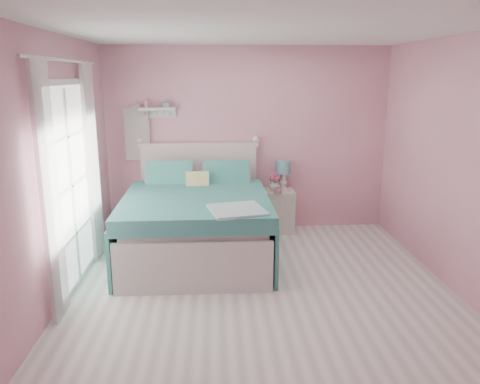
{
  "coord_description": "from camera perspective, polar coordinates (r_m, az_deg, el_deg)",
  "views": [
    {
      "loc": [
        -0.46,
        -4.4,
        2.19
      ],
      "look_at": [
        -0.17,
        1.2,
        0.79
      ],
      "focal_mm": 35.0,
      "sensor_mm": 36.0,
      "label": 1
    }
  ],
  "objects": [
    {
      "name": "nightstand",
      "position": [
        6.75,
        4.72,
        -2.27
      ],
      "size": [
        0.42,
        0.42,
        0.61
      ],
      "color": "beige",
      "rests_on": "floor"
    },
    {
      "name": "french_door",
      "position": [
        5.15,
        -19.96,
        0.61
      ],
      "size": [
        0.04,
        1.32,
        2.16
      ],
      "color": "silver",
      "rests_on": "floor"
    },
    {
      "name": "vase",
      "position": [
        6.63,
        4.25,
        0.83
      ],
      "size": [
        0.19,
        0.19,
        0.15
      ],
      "primitive_type": "imported",
      "rotation": [
        0.0,
        0.0,
        0.35
      ],
      "color": "silver",
      "rests_on": "nightstand"
    },
    {
      "name": "table_lamp",
      "position": [
        6.7,
        5.32,
        2.77
      ],
      "size": [
        0.2,
        0.2,
        0.41
      ],
      "color": "white",
      "rests_on": "nightstand"
    },
    {
      "name": "room_shell",
      "position": [
        4.47,
        2.96,
        6.14
      ],
      "size": [
        4.5,
        4.5,
        4.5
      ],
      "color": "#D3858D",
      "rests_on": "floor"
    },
    {
      "name": "wall_shelf",
      "position": [
        6.65,
        -10.02,
        9.84
      ],
      "size": [
        0.5,
        0.15,
        0.25
      ],
      "color": "silver",
      "rests_on": "room_shell"
    },
    {
      "name": "hanging_dress",
      "position": [
        6.72,
        -12.42,
        6.9
      ],
      "size": [
        0.34,
        0.03,
        0.72
      ],
      "primitive_type": "cube",
      "color": "white",
      "rests_on": "room_shell"
    },
    {
      "name": "bed",
      "position": [
        5.83,
        -5.26,
        -3.76
      ],
      "size": [
        1.74,
        2.2,
        1.27
      ],
      "rotation": [
        0.0,
        0.0,
        0.01
      ],
      "color": "silver",
      "rests_on": "floor"
    },
    {
      "name": "floor",
      "position": [
        4.94,
        2.72,
        -12.38
      ],
      "size": [
        4.5,
        4.5,
        0.0
      ],
      "primitive_type": "plane",
      "color": "beige",
      "rests_on": "ground"
    },
    {
      "name": "roses",
      "position": [
        6.6,
        4.26,
        1.81
      ],
      "size": [
        0.14,
        0.11,
        0.12
      ],
      "color": "#DC4B85",
      "rests_on": "vase"
    },
    {
      "name": "teacup",
      "position": [
        6.49,
        4.64,
        0.19
      ],
      "size": [
        0.12,
        0.12,
        0.08
      ],
      "primitive_type": "imported",
      "rotation": [
        0.0,
        0.0,
        0.21
      ],
      "color": "tan",
      "rests_on": "nightstand"
    },
    {
      "name": "curtain_far",
      "position": [
        5.82,
        -17.52,
        3.33
      ],
      "size": [
        0.04,
        0.4,
        2.32
      ],
      "primitive_type": "cube",
      "color": "white",
      "rests_on": "floor"
    },
    {
      "name": "curtain_near",
      "position": [
        4.43,
        -22.16,
        -0.28
      ],
      "size": [
        0.04,
        0.4,
        2.32
      ],
      "primitive_type": "cube",
      "color": "white",
      "rests_on": "floor"
    }
  ]
}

